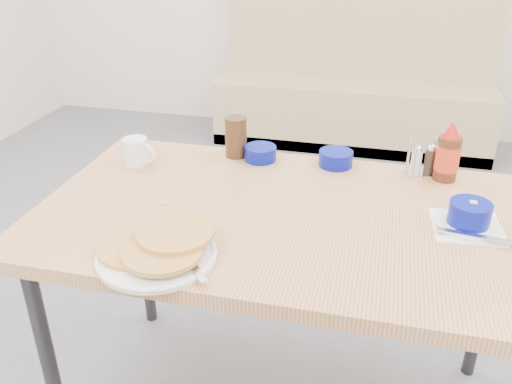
% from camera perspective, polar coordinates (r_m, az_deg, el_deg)
% --- Properties ---
extents(booth_bench, '(1.90, 0.56, 1.22)m').
position_cam_1_polar(booth_bench, '(3.99, 10.23, 10.20)').
color(booth_bench, tan).
rests_on(booth_bench, ground).
extents(dining_table, '(1.40, 0.80, 0.76)m').
position_cam_1_polar(dining_table, '(1.52, 3.57, -4.15)').
color(dining_table, tan).
rests_on(dining_table, ground).
extents(pancake_plate, '(0.30, 0.29, 0.05)m').
position_cam_1_polar(pancake_plate, '(1.31, -10.32, -5.97)').
color(pancake_plate, white).
rests_on(pancake_plate, dining_table).
extents(coffee_mug, '(0.12, 0.08, 0.09)m').
position_cam_1_polar(coffee_mug, '(1.79, -12.42, 4.18)').
color(coffee_mug, white).
rests_on(coffee_mug, dining_table).
extents(grits_setting, '(0.21, 0.19, 0.07)m').
position_cam_1_polar(grits_setting, '(1.50, 21.51, -2.48)').
color(grits_setting, white).
rests_on(grits_setting, dining_table).
extents(creamer_bowl, '(0.11, 0.11, 0.05)m').
position_cam_1_polar(creamer_bowl, '(1.80, 0.46, 4.09)').
color(creamer_bowl, '#050F80').
rests_on(creamer_bowl, dining_table).
extents(butter_bowl, '(0.11, 0.11, 0.05)m').
position_cam_1_polar(butter_bowl, '(1.77, 8.40, 3.50)').
color(butter_bowl, '#050F80').
rests_on(butter_bowl, dining_table).
extents(amber_tumbler, '(0.09, 0.09, 0.14)m').
position_cam_1_polar(amber_tumbler, '(1.81, -2.13, 5.81)').
color(amber_tumbler, '#3A2612').
rests_on(amber_tumbler, dining_table).
extents(condiment_caddy, '(0.11, 0.09, 0.12)m').
position_cam_1_polar(condiment_caddy, '(1.77, 17.16, 3.03)').
color(condiment_caddy, silver).
rests_on(condiment_caddy, dining_table).
extents(syrup_bottle, '(0.07, 0.07, 0.19)m').
position_cam_1_polar(syrup_bottle, '(1.74, 19.54, 3.69)').
color(syrup_bottle, '#47230F').
rests_on(syrup_bottle, dining_table).
extents(sugar_wrapper, '(0.04, 0.04, 0.00)m').
position_cam_1_polar(sugar_wrapper, '(1.56, -9.73, -1.09)').
color(sugar_wrapper, '#FD7354').
rests_on(sugar_wrapper, dining_table).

